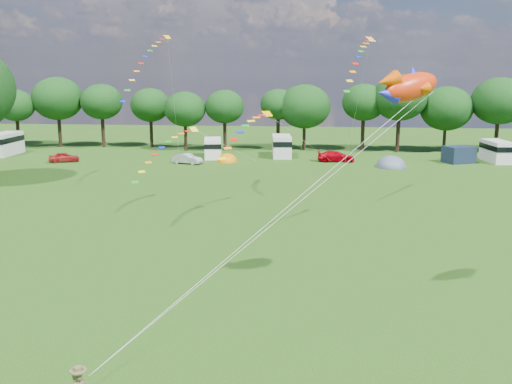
# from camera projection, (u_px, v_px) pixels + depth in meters

# --- Properties ---
(ground_plane) EXTENTS (180.00, 180.00, 0.00)m
(ground_plane) POSITION_uv_depth(u_px,v_px,m) (237.00, 320.00, 24.74)
(ground_plane) COLOR black
(ground_plane) RESTS_ON ground
(tree_line) EXTENTS (102.98, 10.98, 10.27)m
(tree_line) POSITION_uv_depth(u_px,v_px,m) (331.00, 104.00, 76.42)
(tree_line) COLOR black
(tree_line) RESTS_ON ground
(car_a) EXTENTS (3.84, 2.65, 1.19)m
(car_a) POSITION_uv_depth(u_px,v_px,m) (64.00, 157.00, 67.98)
(car_a) COLOR #A81F1B
(car_a) RESTS_ON ground
(car_b) EXTENTS (3.55, 2.18, 1.18)m
(car_b) POSITION_uv_depth(u_px,v_px,m) (187.00, 159.00, 66.70)
(car_b) COLOR #9FA1A7
(car_b) RESTS_ON ground
(car_c) EXTENTS (4.33, 1.97, 1.28)m
(car_c) POSITION_uv_depth(u_px,v_px,m) (336.00, 156.00, 68.28)
(car_c) COLOR #B8000C
(car_c) RESTS_ON ground
(campervan_a) EXTENTS (2.59, 5.86, 2.85)m
(campervan_a) POSITION_uv_depth(u_px,v_px,m) (5.00, 143.00, 73.69)
(campervan_a) COLOR silver
(campervan_a) RESTS_ON ground
(campervan_b) EXTENTS (2.90, 5.16, 2.39)m
(campervan_b) POSITION_uv_depth(u_px,v_px,m) (213.00, 147.00, 71.42)
(campervan_b) COLOR silver
(campervan_b) RESTS_ON ground
(campervan_c) EXTENTS (2.86, 5.64, 2.66)m
(campervan_c) POSITION_uv_depth(u_px,v_px,m) (282.00, 145.00, 72.26)
(campervan_c) COLOR silver
(campervan_c) RESTS_ON ground
(campervan_d) EXTENTS (2.81, 5.42, 2.54)m
(campervan_d) POSITION_uv_depth(u_px,v_px,m) (497.00, 151.00, 67.97)
(campervan_d) COLOR silver
(campervan_d) RESTS_ON ground
(tent_orange) EXTENTS (2.53, 2.77, 1.98)m
(tent_orange) POSITION_uv_depth(u_px,v_px,m) (227.00, 162.00, 68.34)
(tent_orange) COLOR orange
(tent_orange) RESTS_ON ground
(tent_greyblue) EXTENTS (3.49, 3.83, 2.60)m
(tent_greyblue) POSITION_uv_depth(u_px,v_px,m) (391.00, 167.00, 64.44)
(tent_greyblue) COLOR #4C5567
(tent_greyblue) RESTS_ON ground
(awning_navy) EXTENTS (3.87, 3.56, 1.95)m
(awning_navy) POSITION_uv_depth(u_px,v_px,m) (459.00, 155.00, 67.39)
(awning_navy) COLOR #162035
(awning_navy) RESTS_ON ground
(fish_kite) EXTENTS (3.28, 2.56, 1.79)m
(fish_kite) POSITION_uv_depth(u_px,v_px,m) (407.00, 87.00, 24.20)
(fish_kite) COLOR red
(fish_kite) RESTS_ON ground
(streamer_kite_a) EXTENTS (3.31, 5.58, 5.76)m
(streamer_kite_a) POSITION_uv_depth(u_px,v_px,m) (149.00, 57.00, 49.67)
(streamer_kite_a) COLOR #F9BA00
(streamer_kite_a) RESTS_ON ground
(streamer_kite_b) EXTENTS (4.27, 4.66, 3.79)m
(streamer_kite_b) POSITION_uv_depth(u_px,v_px,m) (170.00, 145.00, 43.56)
(streamer_kite_b) COLOR yellow
(streamer_kite_b) RESTS_ON ground
(streamer_kite_c) EXTENTS (3.19, 4.93, 2.80)m
(streamer_kite_c) POSITION_uv_depth(u_px,v_px,m) (250.00, 127.00, 38.02)
(streamer_kite_c) COLOR #E3AB00
(streamer_kite_c) RESTS_ON ground
(streamer_kite_d) EXTENTS (2.77, 5.19, 4.33)m
(streamer_kite_d) POSITION_uv_depth(u_px,v_px,m) (361.00, 55.00, 44.58)
(streamer_kite_d) COLOR gold
(streamer_kite_d) RESTS_ON ground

